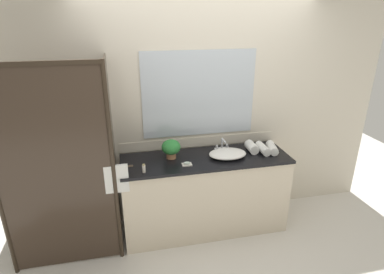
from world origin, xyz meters
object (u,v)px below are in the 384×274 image
soap_dish (187,164)px  amenity_bottle_lotion (144,169)px  faucet (222,146)px  potted_plant (171,148)px  rolled_towel_near_edge (272,148)px  rolled_towel_far_edge (252,147)px  sink_basin (228,154)px  rolled_towel_middle (263,149)px  amenity_bottle_shampoo (174,148)px

soap_dish → amenity_bottle_lotion: amenity_bottle_lotion is taller
faucet → potted_plant: potted_plant is taller
rolled_towel_near_edge → rolled_towel_far_edge: size_ratio=1.25×
amenity_bottle_lotion → rolled_towel_far_edge: size_ratio=0.45×
potted_plant → rolled_towel_near_edge: size_ratio=0.84×
sink_basin → soap_dish: sink_basin is taller
potted_plant → amenity_bottle_lotion: (-0.31, -0.26, -0.08)m
amenity_bottle_lotion → rolled_towel_near_edge: 1.44m
potted_plant → rolled_towel_middle: 1.02m
soap_dish → rolled_towel_far_edge: (0.77, 0.18, 0.04)m
faucet → amenity_bottle_lotion: size_ratio=1.93×
potted_plant → soap_dish: (0.13, -0.20, -0.10)m
amenity_bottle_shampoo → rolled_towel_middle: 0.98m
rolled_towel_far_edge → amenity_bottle_shampoo: bearing=168.5°
amenity_bottle_lotion → rolled_towel_middle: (1.32, 0.19, 0.00)m
soap_dish → rolled_towel_middle: (0.88, 0.12, 0.03)m
faucet → rolled_towel_far_edge: faucet is taller
amenity_bottle_lotion → rolled_towel_near_edge: rolled_towel_near_edge is taller
faucet → rolled_towel_middle: faucet is taller
amenity_bottle_shampoo → rolled_towel_near_edge: 1.08m
soap_dish → rolled_towel_middle: 0.89m
sink_basin → soap_dish: size_ratio=4.06×
rolled_towel_far_edge → potted_plant: bearing=178.5°
sink_basin → amenity_bottle_lotion: 0.92m
soap_dish → rolled_towel_middle: bearing=8.0°
amenity_bottle_lotion → amenity_bottle_shampoo: (0.37, 0.41, 0.00)m
faucet → rolled_towel_middle: size_ratio=0.73×
amenity_bottle_lotion → rolled_towel_far_edge: bearing=11.2°
rolled_towel_far_edge → rolled_towel_middle: bearing=-25.6°
amenity_bottle_lotion → rolled_towel_middle: 1.33m
sink_basin → rolled_towel_near_edge: (0.53, 0.02, 0.01)m
faucet → soap_dish: size_ratio=1.70×
rolled_towel_near_edge → rolled_towel_middle: rolled_towel_middle is taller
rolled_towel_near_edge → rolled_towel_middle: bearing=179.1°
rolled_towel_near_edge → rolled_towel_far_edge: rolled_towel_far_edge is taller
potted_plant → rolled_towel_far_edge: size_ratio=1.05×
soap_dish → potted_plant: bearing=122.9°
faucet → soap_dish: (-0.47, -0.29, -0.03)m
amenity_bottle_lotion → potted_plant: bearing=40.5°
sink_basin → amenity_bottle_lotion: amenity_bottle_lotion is taller
sink_basin → amenity_bottle_shampoo: bearing=155.4°
faucet → sink_basin: bearing=-90.0°
faucet → rolled_towel_near_edge: 0.55m
rolled_towel_middle → amenity_bottle_shampoo: bearing=166.8°
sink_basin → rolled_towel_far_edge: 0.31m
rolled_towel_near_edge → rolled_towel_middle: 0.11m
sink_basin → faucet: bearing=90.0°
faucet → soap_dish: 0.55m
amenity_bottle_lotion → rolled_towel_far_edge: rolled_towel_far_edge is taller
sink_basin → rolled_towel_middle: size_ratio=1.73×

